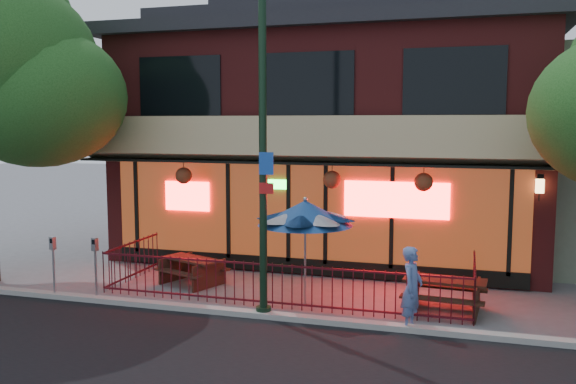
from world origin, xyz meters
name	(u,v)px	position (x,y,z in m)	size (l,w,h in m)	color
ground	(270,310)	(0.00, 0.00, 0.00)	(80.00, 80.00, 0.00)	gray
curb	(262,315)	(0.00, -0.50, 0.06)	(80.00, 0.25, 0.12)	#999993
restaurant_building	(339,119)	(0.00, 7.11, 4.13)	(12.96, 9.49, 8.05)	maroon
patio_fence	(277,276)	(0.00, 0.50, 0.63)	(8.44, 2.62, 1.00)	#450E18
street_light	(263,165)	(0.00, -0.40, 3.15)	(0.43, 0.32, 7.00)	black
picnic_table_left	(192,267)	(-2.53, 1.51, 0.43)	(1.87, 1.67, 0.66)	#3C1F15
picnic_table_right	(445,290)	(3.60, 0.94, 0.48)	(1.79, 1.43, 0.72)	#381E13
patio_umbrella	(305,213)	(0.60, 0.70, 2.04)	(2.10, 2.10, 2.40)	gray
pedestrian	(412,288)	(3.02, -0.35, 0.82)	(0.60, 0.39, 1.64)	#526AA4
parking_meter_near	(95,258)	(-4.00, -0.40, 0.97)	(0.14, 0.13, 1.44)	gray
parking_meter_far	(53,257)	(-5.06, -0.48, 0.96)	(0.15, 0.13, 1.42)	#9EA0A7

